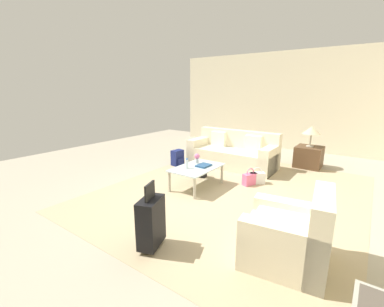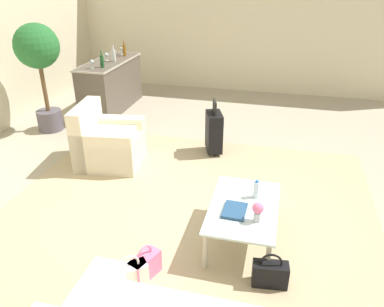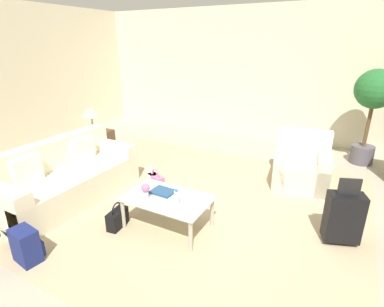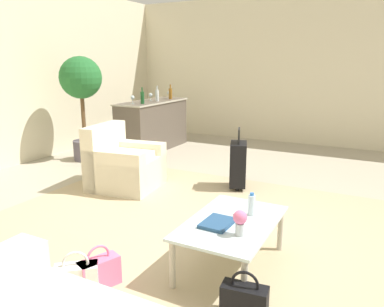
{
  "view_description": "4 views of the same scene",
  "coord_description": "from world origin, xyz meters",
  "views": [
    {
      "loc": [
        3.6,
        2.24,
        1.91
      ],
      "look_at": [
        0.02,
        -0.32,
        0.81
      ],
      "focal_mm": 24.0,
      "sensor_mm": 36.0,
      "label": 1
    },
    {
      "loc": [
        -3.61,
        -0.76,
        2.61
      ],
      "look_at": [
        -0.47,
        0.03,
        1.0
      ],
      "focal_mm": 35.0,
      "sensor_mm": 36.0,
      "label": 2
    },
    {
      "loc": [
        1.48,
        -3.31,
        2.28
      ],
      "look_at": [
        -0.43,
        0.21,
        0.79
      ],
      "focal_mm": 28.0,
      "sensor_mm": 36.0,
      "label": 3
    },
    {
      "loc": [
        -3.14,
        -1.55,
        1.73
      ],
      "look_at": [
        -0.26,
        -0.04,
        0.93
      ],
      "focal_mm": 35.0,
      "sensor_mm": 36.0,
      "label": 4
    }
  ],
  "objects": [
    {
      "name": "ground_plane",
      "position": [
        0.0,
        0.0,
        0.0
      ],
      "size": [
        12.0,
        12.0,
        0.0
      ],
      "primitive_type": "plane",
      "color": "#A89E89"
    },
    {
      "name": "wine_bottle_green",
      "position": [
        2.59,
        2.48,
        1.09
      ],
      "size": [
        0.07,
        0.07,
        0.3
      ],
      "color": "#194C23",
      "rests_on": "bar_console"
    },
    {
      "name": "coffee_table_book",
      "position": [
        -0.52,
        -0.42,
        0.44
      ],
      "size": [
        0.3,
        0.23,
        0.03
      ],
      "primitive_type": "cube",
      "rotation": [
        0.0,
        0.0,
        -0.03
      ],
      "color": "navy",
      "rests_on": "coffee_table"
    },
    {
      "name": "handbag_white",
      "position": [
        -1.3,
        0.4,
        0.13
      ],
      "size": [
        0.31,
        0.34,
        0.36
      ],
      "color": "white",
      "rests_on": "ground"
    },
    {
      "name": "armchair",
      "position": [
        0.89,
        1.67,
        0.3
      ],
      "size": [
        0.96,
        0.97,
        0.88
      ],
      "color": "beige",
      "rests_on": "ground"
    },
    {
      "name": "potted_ficus",
      "position": [
        1.8,
        3.2,
        1.28
      ],
      "size": [
        0.73,
        0.73,
        1.83
      ],
      "color": "#514C56",
      "rests_on": "ground"
    },
    {
      "name": "handbag_black",
      "position": [
        -0.97,
        -0.83,
        0.13
      ],
      "size": [
        0.18,
        0.33,
        0.36
      ],
      "color": "black",
      "rests_on": "ground"
    },
    {
      "name": "wine_glass_right_of_centre",
      "position": [
        3.7,
        2.57,
        1.08
      ],
      "size": [
        0.08,
        0.08,
        0.15
      ],
      "color": "silver",
      "rests_on": "bar_console"
    },
    {
      "name": "wine_bottle_amber",
      "position": [
        3.6,
        2.48,
        1.09
      ],
      "size": [
        0.07,
        0.07,
        0.3
      ],
      "color": "brown",
      "rests_on": "bar_console"
    },
    {
      "name": "water_bottle",
      "position": [
        -0.2,
        -0.6,
        0.52
      ],
      "size": [
        0.06,
        0.06,
        0.2
      ],
      "color": "silver",
      "rests_on": "coffee_table"
    },
    {
      "name": "wine_glass_leftmost",
      "position": [
        2.5,
        2.63,
        1.08
      ],
      "size": [
        0.08,
        0.08,
        0.15
      ],
      "color": "silver",
      "rests_on": "bar_console"
    },
    {
      "name": "handbag_pink",
      "position": [
        -1.15,
        0.31,
        0.13
      ],
      "size": [
        0.35,
        0.25,
        0.36
      ],
      "color": "pink",
      "rests_on": "ground"
    },
    {
      "name": "flower_vase",
      "position": [
        -0.62,
        -0.65,
        0.55
      ],
      "size": [
        0.11,
        0.11,
        0.21
      ],
      "color": "#B2B7BC",
      "rests_on": "coffee_table"
    },
    {
      "name": "bar_console",
      "position": [
        3.1,
        2.6,
        0.5
      ],
      "size": [
        1.77,
        0.65,
        0.98
      ],
      "color": "brown",
      "rests_on": "ground"
    },
    {
      "name": "area_rug",
      "position": [
        -0.6,
        0.2,
        0.0
      ],
      "size": [
        5.2,
        4.4,
        0.01
      ],
      "primitive_type": "cube",
      "color": "tan",
      "rests_on": "ground"
    },
    {
      "name": "wall_right",
      "position": [
        5.06,
        0.0,
        1.55
      ],
      "size": [
        0.12,
        8.0,
        3.1
      ],
      "primitive_type": "cube",
      "color": "beige",
      "rests_on": "ground"
    },
    {
      "name": "wine_bottle_clear",
      "position": [
        3.1,
        2.48,
        1.09
      ],
      "size": [
        0.07,
        0.07,
        0.3
      ],
      "color": "silver",
      "rests_on": "bar_console"
    },
    {
      "name": "wine_glass_left_of_centre",
      "position": [
        3.1,
        2.63,
        1.08
      ],
      "size": [
        0.08,
        0.08,
        0.15
      ],
      "color": "silver",
      "rests_on": "bar_console"
    },
    {
      "name": "suitcase_black",
      "position": [
        1.6,
        0.2,
        0.36
      ],
      "size": [
        0.45,
        0.34,
        0.85
      ],
      "color": "black",
      "rests_on": "ground"
    },
    {
      "name": "coffee_table",
      "position": [
        -0.4,
        -0.5,
        0.38
      ],
      "size": [
        1.09,
        0.69,
        0.43
      ],
      "color": "silver",
      "rests_on": "ground"
    }
  ]
}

